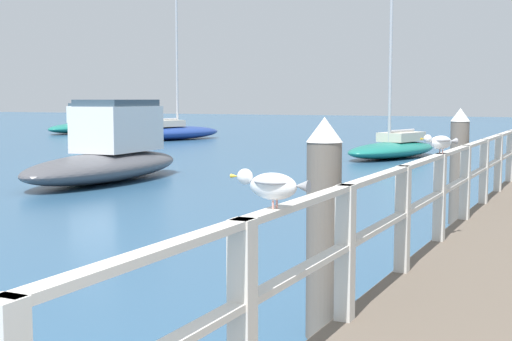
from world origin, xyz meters
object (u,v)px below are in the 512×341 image
Objects in this scene: dock_piling_far at (459,166)px; boat_5 at (84,123)px; boat_2 at (393,148)px; dock_piling_near at (324,227)px; seagull_foreground at (272,185)px; boat_3 at (172,132)px; seagull_background at (440,142)px; boat_4 at (109,154)px.

dock_piling_far reaches higher than boat_5.
dock_piling_near is at bearing 116.98° from boat_2.
dock_piling_far is at bearing 90.00° from dock_piling_near.
dock_piling_near is at bearing -90.00° from dock_piling_far.
seagull_foreground is at bearing -87.26° from dock_piling_far.
dock_piling_far is 0.26× the size of boat_3.
boat_2 is 0.75× the size of boat_3.
seagull_background is 0.06× the size of boat_5.
boat_4 is 25.22m from boat_5.
boat_3 is 1.12× the size of boat_5.
seagull_foreground is 1.22× the size of seagull_background.
boat_5 is at bearing -4.00° from seagull_background.
boat_5 reaches higher than seagull_foreground.
boat_3 is at bearing 34.40° from seagull_foreground.
boat_2 is at bearing 62.16° from boat_4.
boat_2 reaches higher than seagull_background.
dock_piling_near is 5.94m from dock_piling_far.
boat_2 reaches higher than dock_piling_far.
boat_3 is at bearing 114.03° from boat_4.
seagull_foreground is 0.09× the size of boat_2.
boat_5 is at bearing 41.61° from seagull_foreground.
boat_4 reaches higher than seagull_background.
boat_2 is at bearing -7.22° from boat_3.
dock_piling_far reaches higher than seagull_foreground.
seagull_foreground is at bearing 116.82° from boat_2.
seagull_foreground is 30.64m from boat_3.
dock_piling_near is 12.08m from boat_4.
boat_3 reaches higher than boat_2.
boat_5 is (-8.45, 3.95, 0.17)m from boat_3.
dock_piling_far is 7.79m from seagull_foreground.
dock_piling_near is 28.91m from boat_3.
boat_3 reaches higher than dock_piling_far.
boat_4 reaches higher than dock_piling_far.
seagull_foreground and seagull_background have the same top height.
dock_piling_near is 1.00× the size of dock_piling_far.
dock_piling_far is 3.37m from seagull_background.
seagull_background is 0.06× the size of boat_3.
boat_2 is 13.51m from boat_3.
boat_4 reaches higher than seagull_foreground.
boat_3 is at bearing 132.79° from dock_piling_far.
seagull_foreground is at bearing -38.60° from boat_3.
boat_3 is 9.33m from boat_5.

